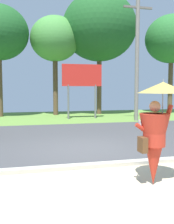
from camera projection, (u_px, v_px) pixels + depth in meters
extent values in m
cube|color=#424244|center=(74.00, 139.00, 10.36)|extent=(40.00, 8.00, 0.10)
cube|color=olive|center=(52.00, 117.00, 18.10)|extent=(40.00, 8.00, 0.10)
cube|color=#B2AD9E|center=(104.00, 165.00, 6.48)|extent=(40.00, 0.24, 0.10)
cone|color=#B22D1E|center=(154.00, 150.00, 5.18)|extent=(0.60, 0.60, 1.45)
cylinder|color=#B22D1E|center=(154.00, 130.00, 5.15)|extent=(0.44, 0.44, 0.65)
sphere|color=tan|center=(155.00, 106.00, 5.11)|extent=(0.22, 0.22, 0.22)
cylinder|color=#B22D1E|center=(167.00, 116.00, 5.19)|extent=(0.24, 0.09, 0.45)
cylinder|color=#B22D1E|center=(142.00, 129.00, 5.10)|extent=(0.29, 0.08, 0.24)
cylinder|color=gray|center=(163.00, 105.00, 5.14)|extent=(0.02, 0.02, 0.75)
cone|color=gold|center=(163.00, 88.00, 5.11)|extent=(1.01, 1.01, 0.22)
cylinder|color=gray|center=(163.00, 81.00, 5.10)|extent=(0.02, 0.02, 0.10)
cube|color=#B7B7BC|center=(139.00, 123.00, 5.11)|extent=(0.02, 0.11, 0.16)
cube|color=brown|center=(143.00, 145.00, 5.06)|extent=(0.12, 0.24, 0.30)
cylinder|color=gray|center=(137.00, 60.00, 15.56)|extent=(0.24, 0.24, 7.31)
cube|color=#666056|center=(138.00, 7.00, 15.29)|extent=(1.80, 0.12, 0.12)
cylinder|color=slate|center=(68.00, 102.00, 16.64)|extent=(0.12, 0.12, 2.20)
cylinder|color=slate|center=(95.00, 101.00, 17.07)|extent=(0.12, 0.12, 2.20)
cube|color=red|center=(82.00, 75.00, 16.70)|extent=(2.60, 0.10, 1.40)
cylinder|color=brown|center=(99.00, 83.00, 19.86)|extent=(0.36, 0.36, 4.76)
ellipsoid|color=#1E5623|center=(99.00, 27.00, 19.49)|extent=(5.56, 5.56, 5.05)
cylinder|color=brown|center=(170.00, 85.00, 20.60)|extent=(0.36, 0.36, 4.50)
ellipsoid|color=#286B2D|center=(172.00, 39.00, 20.28)|extent=(4.10, 4.10, 3.73)
cylinder|color=brown|center=(55.00, 85.00, 19.16)|extent=(0.36, 0.36, 4.41)
ellipsoid|color=#478C3D|center=(55.00, 39.00, 18.87)|extent=(3.58, 3.58, 3.26)
cylinder|color=brown|center=(0.00, 85.00, 17.95)|extent=(0.36, 0.36, 4.43)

